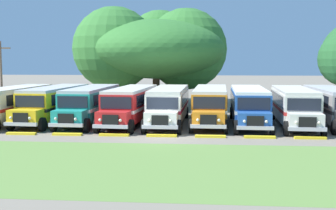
{
  "coord_description": "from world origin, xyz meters",
  "views": [
    {
      "loc": [
        2.88,
        -28.99,
        5.08
      ],
      "look_at": [
        0.0,
        4.46,
        1.6
      ],
      "focal_mm": 47.56,
      "sensor_mm": 36.0,
      "label": 1
    }
  ],
  "objects_px": {
    "parked_bus_slot_0": "(14,103)",
    "parked_bus_slot_6": "(249,104)",
    "parked_bus_slot_8": "(333,104)",
    "broad_shade_tree": "(155,48)",
    "parked_bus_slot_4": "(169,104)",
    "parked_bus_slot_5": "(210,103)",
    "parked_bus_slot_3": "(131,104)",
    "parked_bus_slot_1": "(54,102)",
    "utility_pole": "(1,77)",
    "parked_bus_slot_2": "(91,103)",
    "parked_bus_slot_7": "(294,105)"
  },
  "relations": [
    {
      "from": "parked_bus_slot_4",
      "to": "broad_shade_tree",
      "type": "relative_size",
      "value": 0.66
    },
    {
      "from": "parked_bus_slot_2",
      "to": "parked_bus_slot_8",
      "type": "height_order",
      "value": "same"
    },
    {
      "from": "parked_bus_slot_0",
      "to": "parked_bus_slot_5",
      "type": "relative_size",
      "value": 1.01
    },
    {
      "from": "parked_bus_slot_3",
      "to": "parked_bus_slot_5",
      "type": "height_order",
      "value": "same"
    },
    {
      "from": "parked_bus_slot_5",
      "to": "parked_bus_slot_7",
      "type": "distance_m",
      "value": 6.38
    },
    {
      "from": "parked_bus_slot_4",
      "to": "broad_shade_tree",
      "type": "bearing_deg",
      "value": -168.07
    },
    {
      "from": "parked_bus_slot_7",
      "to": "parked_bus_slot_4",
      "type": "bearing_deg",
      "value": -88.19
    },
    {
      "from": "parked_bus_slot_4",
      "to": "broad_shade_tree",
      "type": "distance_m",
      "value": 14.94
    },
    {
      "from": "parked_bus_slot_0",
      "to": "parked_bus_slot_4",
      "type": "distance_m",
      "value": 12.5
    },
    {
      "from": "parked_bus_slot_1",
      "to": "parked_bus_slot_2",
      "type": "bearing_deg",
      "value": 91.16
    },
    {
      "from": "parked_bus_slot_1",
      "to": "parked_bus_slot_4",
      "type": "height_order",
      "value": "same"
    },
    {
      "from": "parked_bus_slot_6",
      "to": "broad_shade_tree",
      "type": "relative_size",
      "value": 0.66
    },
    {
      "from": "parked_bus_slot_5",
      "to": "parked_bus_slot_7",
      "type": "xyz_separation_m",
      "value": [
        6.35,
        -0.62,
        0.0
      ]
    },
    {
      "from": "parked_bus_slot_4",
      "to": "parked_bus_slot_5",
      "type": "relative_size",
      "value": 1.0
    },
    {
      "from": "parked_bus_slot_3",
      "to": "parked_bus_slot_4",
      "type": "xyz_separation_m",
      "value": [
        3.0,
        0.06,
        0.0
      ]
    },
    {
      "from": "parked_bus_slot_5",
      "to": "broad_shade_tree",
      "type": "relative_size",
      "value": 0.67
    },
    {
      "from": "parked_bus_slot_1",
      "to": "parked_bus_slot_4",
      "type": "xyz_separation_m",
      "value": [
        9.37,
        -0.47,
        0.0
      ]
    },
    {
      "from": "parked_bus_slot_0",
      "to": "parked_bus_slot_5",
      "type": "bearing_deg",
      "value": 96.56
    },
    {
      "from": "parked_bus_slot_2",
      "to": "parked_bus_slot_6",
      "type": "height_order",
      "value": "same"
    },
    {
      "from": "broad_shade_tree",
      "to": "parked_bus_slot_3",
      "type": "bearing_deg",
      "value": -91.28
    },
    {
      "from": "parked_bus_slot_3",
      "to": "parked_bus_slot_6",
      "type": "distance_m",
      "value": 9.24
    },
    {
      "from": "parked_bus_slot_0",
      "to": "parked_bus_slot_5",
      "type": "height_order",
      "value": "same"
    },
    {
      "from": "parked_bus_slot_8",
      "to": "broad_shade_tree",
      "type": "xyz_separation_m",
      "value": [
        -15.4,
        13.25,
        4.67
      ]
    },
    {
      "from": "utility_pole",
      "to": "parked_bus_slot_3",
      "type": "bearing_deg",
      "value": -12.75
    },
    {
      "from": "parked_bus_slot_6",
      "to": "utility_pole",
      "type": "xyz_separation_m",
      "value": [
        -21.04,
        2.45,
        1.97
      ]
    },
    {
      "from": "parked_bus_slot_3",
      "to": "parked_bus_slot_5",
      "type": "distance_m",
      "value": 6.29
    },
    {
      "from": "parked_bus_slot_7",
      "to": "parked_bus_slot_6",
      "type": "bearing_deg",
      "value": -91.88
    },
    {
      "from": "parked_bus_slot_8",
      "to": "broad_shade_tree",
      "type": "bearing_deg",
      "value": -131.04
    },
    {
      "from": "parked_bus_slot_7",
      "to": "broad_shade_tree",
      "type": "xyz_separation_m",
      "value": [
        -12.3,
        14.03,
        4.67
      ]
    },
    {
      "from": "parked_bus_slot_8",
      "to": "broad_shade_tree",
      "type": "distance_m",
      "value": 20.84
    },
    {
      "from": "parked_bus_slot_3",
      "to": "parked_bus_slot_4",
      "type": "relative_size",
      "value": 1.01
    },
    {
      "from": "parked_bus_slot_1",
      "to": "broad_shade_tree",
      "type": "height_order",
      "value": "broad_shade_tree"
    },
    {
      "from": "utility_pole",
      "to": "parked_bus_slot_6",
      "type": "bearing_deg",
      "value": -6.65
    },
    {
      "from": "parked_bus_slot_0",
      "to": "parked_bus_slot_6",
      "type": "relative_size",
      "value": 1.01
    },
    {
      "from": "parked_bus_slot_1",
      "to": "parked_bus_slot_4",
      "type": "relative_size",
      "value": 1.01
    },
    {
      "from": "parked_bus_slot_1",
      "to": "parked_bus_slot_5",
      "type": "distance_m",
      "value": 12.63
    },
    {
      "from": "parked_bus_slot_2",
      "to": "parked_bus_slot_5",
      "type": "height_order",
      "value": "same"
    },
    {
      "from": "utility_pole",
      "to": "broad_shade_tree",
      "type": "bearing_deg",
      "value": 43.08
    },
    {
      "from": "parked_bus_slot_3",
      "to": "parked_bus_slot_5",
      "type": "xyz_separation_m",
      "value": [
        6.26,
        0.58,
        0.0
      ]
    },
    {
      "from": "parked_bus_slot_0",
      "to": "broad_shade_tree",
      "type": "relative_size",
      "value": 0.67
    },
    {
      "from": "parked_bus_slot_1",
      "to": "parked_bus_slot_6",
      "type": "xyz_separation_m",
      "value": [
        15.61,
        -0.31,
        0.0
      ]
    },
    {
      "from": "parked_bus_slot_1",
      "to": "parked_bus_slot_3",
      "type": "bearing_deg",
      "value": 89.48
    },
    {
      "from": "parked_bus_slot_0",
      "to": "parked_bus_slot_6",
      "type": "height_order",
      "value": "same"
    },
    {
      "from": "parked_bus_slot_1",
      "to": "parked_bus_slot_3",
      "type": "distance_m",
      "value": 6.39
    },
    {
      "from": "parked_bus_slot_8",
      "to": "parked_bus_slot_6",
      "type": "bearing_deg",
      "value": -85.66
    },
    {
      "from": "parked_bus_slot_0",
      "to": "broad_shade_tree",
      "type": "xyz_separation_m",
      "value": [
        9.82,
        14.12,
        4.67
      ]
    },
    {
      "from": "parked_bus_slot_8",
      "to": "utility_pole",
      "type": "height_order",
      "value": "utility_pole"
    },
    {
      "from": "parked_bus_slot_8",
      "to": "utility_pole",
      "type": "xyz_separation_m",
      "value": [
        -27.51,
        1.93,
        1.97
      ]
    },
    {
      "from": "parked_bus_slot_3",
      "to": "parked_bus_slot_5",
      "type": "relative_size",
      "value": 1.01
    },
    {
      "from": "parked_bus_slot_2",
      "to": "parked_bus_slot_8",
      "type": "bearing_deg",
      "value": 93.3
    }
  ]
}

